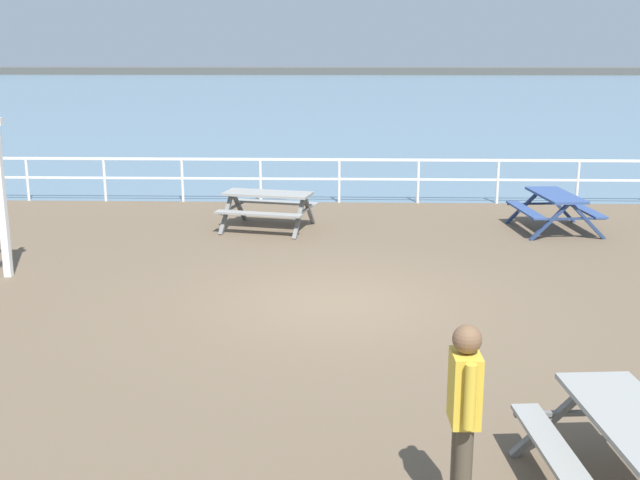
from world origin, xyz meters
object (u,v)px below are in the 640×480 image
Objects in this scene: picnic_table_far_left at (268,202)px; visitor at (464,411)px; picnic_table_near_right at (555,203)px; picnic_table_near_left at (631,437)px.

visitor is at bearing -63.68° from picnic_table_far_left.
picnic_table_near_right is 0.94× the size of picnic_table_far_left.
picnic_table_near_left is 0.92× the size of picnic_table_far_left.
picnic_table_near_left and picnic_table_far_left have the same top height.
picnic_table_far_left is (-3.98, 10.10, 0.00)m from picnic_table_near_left.
visitor is (-3.39, -10.43, 0.36)m from picnic_table_near_right.
picnic_table_near_right is 5.92m from picnic_table_far_left.
visitor is at bearing 97.51° from picnic_table_near_left.
picnic_table_near_left is 1.52m from visitor.
visitor reaches higher than picnic_table_far_left.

